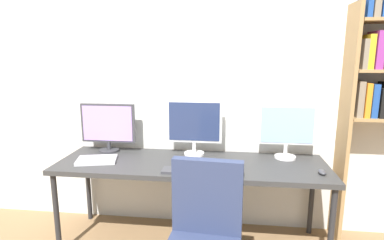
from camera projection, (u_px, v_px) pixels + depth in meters
name	position (u px, v px, depth m)	size (l,w,h in m)	color
wall_back	(197.00, 90.00, 2.92)	(4.63, 0.10, 2.60)	silver
desk	(191.00, 168.00, 2.64)	(2.23, 0.68, 0.74)	#333333
monitor_left	(108.00, 126.00, 2.88)	(0.50, 0.18, 0.45)	#38383D
monitor_center	(194.00, 125.00, 2.78)	(0.49, 0.18, 0.49)	silver
monitor_right	(287.00, 129.00, 2.68)	(0.47, 0.18, 0.46)	silver
keyboard_main	(187.00, 171.00, 2.40)	(0.39, 0.13, 0.02)	#38383D
mouse_left_side	(322.00, 172.00, 2.36)	(0.06, 0.10, 0.03)	#38383D
mouse_right_side	(241.00, 173.00, 2.34)	(0.06, 0.10, 0.03)	black
laptop_closed	(97.00, 160.00, 2.65)	(0.32, 0.22, 0.02)	silver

